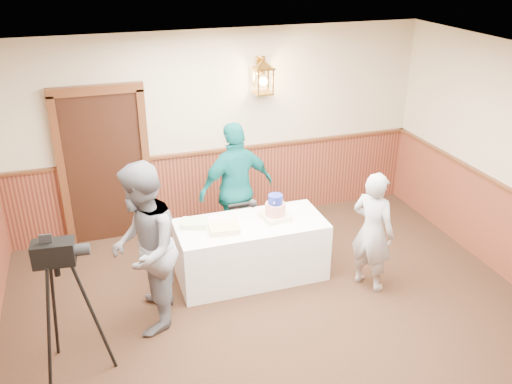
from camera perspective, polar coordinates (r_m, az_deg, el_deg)
ground at (r=5.54m, az=6.14°, el=-19.10°), size 7.00×7.00×0.00m
room_shell at (r=4.96m, az=4.25°, el=-2.97°), size 6.02×7.02×2.81m
display_table at (r=6.71m, az=-0.53°, el=-6.10°), size 1.80×0.80×0.75m
tiered_cake at (r=6.57m, az=2.04°, el=-1.85°), size 0.35×0.35×0.32m
sheet_cake_yellow at (r=6.34m, az=-3.38°, el=-3.84°), size 0.37×0.30×0.07m
sheet_cake_green at (r=6.49m, az=-6.51°, el=-3.29°), size 0.35×0.31×0.07m
interviewer at (r=5.73m, az=-11.74°, el=-5.96°), size 1.55×1.05×1.88m
baker at (r=6.49m, az=12.16°, el=-4.08°), size 0.58×0.65×1.49m
assistant_p at (r=7.06m, az=-2.07°, el=0.36°), size 1.12×0.64×1.79m
tv_camera_rig at (r=5.44m, az=-19.39°, el=-12.39°), size 0.58×0.54×1.47m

